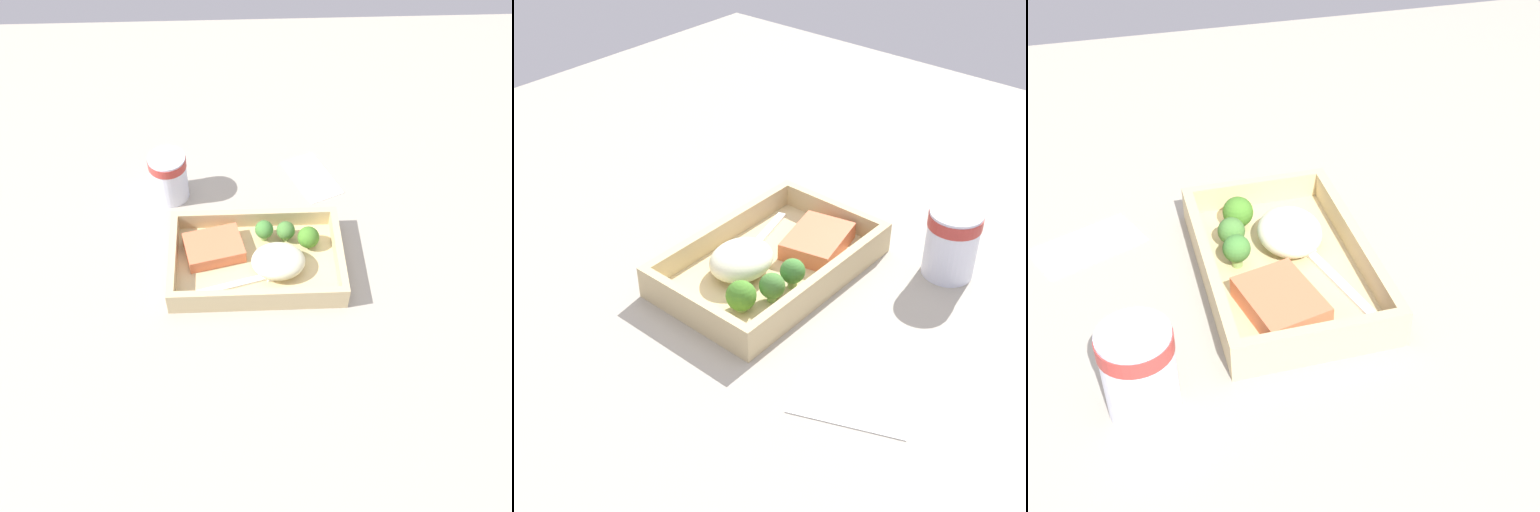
% 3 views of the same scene
% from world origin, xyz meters
% --- Properties ---
extents(ground_plane, '(1.60, 1.60, 0.02)m').
position_xyz_m(ground_plane, '(0.00, 0.00, -0.01)').
color(ground_plane, '#A19A8B').
extents(takeout_tray, '(0.29, 0.18, 0.01)m').
position_xyz_m(takeout_tray, '(0.00, 0.00, 0.01)').
color(takeout_tray, '#CBB481').
rests_on(takeout_tray, ground_plane).
extents(tray_rim, '(0.29, 0.18, 0.03)m').
position_xyz_m(tray_rim, '(0.00, 0.00, 0.03)').
color(tray_rim, '#CBB481').
rests_on(tray_rim, takeout_tray).
extents(salmon_fillet, '(0.11, 0.09, 0.02)m').
position_xyz_m(salmon_fillet, '(-0.07, 0.02, 0.02)').
color(salmon_fillet, '#E37148').
rests_on(salmon_fillet, takeout_tray).
extents(mashed_potatoes, '(0.09, 0.07, 0.04)m').
position_xyz_m(mashed_potatoes, '(0.04, -0.02, 0.03)').
color(mashed_potatoes, '#E8E8C1').
rests_on(mashed_potatoes, takeout_tray).
extents(broccoli_floret_1, '(0.04, 0.04, 0.04)m').
position_xyz_m(broccoli_floret_1, '(0.09, 0.03, 0.03)').
color(broccoli_floret_1, '#7F9A56').
rests_on(broccoli_floret_1, takeout_tray).
extents(broccoli_floret_2, '(0.03, 0.03, 0.04)m').
position_xyz_m(broccoli_floret_2, '(0.05, 0.05, 0.03)').
color(broccoli_floret_2, '#74A552').
rests_on(broccoli_floret_2, takeout_tray).
extents(broccoli_floret_3, '(0.03, 0.03, 0.04)m').
position_xyz_m(broccoli_floret_3, '(0.02, 0.05, 0.04)').
color(broccoli_floret_3, '#7FA255').
rests_on(broccoli_floret_3, takeout_tray).
extents(fork, '(0.16, 0.06, 0.00)m').
position_xyz_m(fork, '(-0.02, -0.04, 0.01)').
color(fork, white).
rests_on(fork, takeout_tray).
extents(paper_cup, '(0.07, 0.07, 0.09)m').
position_xyz_m(paper_cup, '(-0.15, 0.18, 0.05)').
color(paper_cup, silver).
rests_on(paper_cup, ground_plane).
extents(receipt_slip, '(0.11, 0.14, 0.00)m').
position_xyz_m(receipt_slip, '(0.12, 0.21, 0.00)').
color(receipt_slip, white).
rests_on(receipt_slip, ground_plane).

